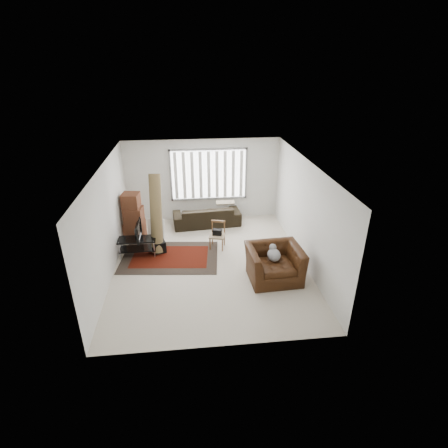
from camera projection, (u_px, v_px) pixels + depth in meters
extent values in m
plane|color=beige|center=(210.00, 263.00, 9.36)|extent=(6.00, 6.00, 0.00)
cube|color=white|center=(208.00, 165.00, 8.20)|extent=(5.00, 6.00, 0.02)
cube|color=silver|center=(203.00, 180.00, 11.47)|extent=(5.00, 0.02, 2.70)
cube|color=silver|center=(221.00, 288.00, 6.08)|extent=(5.00, 0.02, 2.70)
cube|color=silver|center=(107.00, 222.00, 8.53)|extent=(0.02, 6.00, 2.70)
cube|color=silver|center=(305.00, 213.00, 9.02)|extent=(0.02, 6.00, 2.70)
cube|color=white|center=(209.00, 174.00, 11.39)|extent=(2.40, 0.01, 1.60)
cube|color=gray|center=(209.00, 175.00, 11.37)|extent=(2.52, 0.06, 1.72)
cube|color=white|center=(209.00, 175.00, 11.34)|extent=(2.40, 0.02, 1.55)
cube|color=black|center=(170.00, 257.00, 9.64)|extent=(2.77, 1.99, 0.02)
cube|color=#481006|center=(170.00, 257.00, 9.63)|extent=(2.17, 1.40, 0.00)
cube|color=black|center=(137.00, 239.00, 9.55)|extent=(1.02, 0.46, 0.04)
cube|color=black|center=(138.00, 249.00, 9.67)|extent=(0.98, 0.43, 0.03)
cylinder|color=#B2B2B7|center=(120.00, 251.00, 9.43)|extent=(0.03, 0.03, 0.51)
cylinder|color=#B2B2B7|center=(154.00, 249.00, 9.52)|extent=(0.03, 0.03, 0.51)
cylinder|color=#B2B2B7|center=(122.00, 244.00, 9.78)|extent=(0.03, 0.03, 0.51)
cylinder|color=#B2B2B7|center=(155.00, 243.00, 9.87)|extent=(0.03, 0.03, 0.51)
imported|color=black|center=(136.00, 231.00, 9.44)|extent=(0.11, 0.83, 0.48)
cube|color=black|center=(160.00, 246.00, 9.83)|extent=(0.40, 0.40, 0.32)
cube|color=#552D1A|center=(135.00, 230.00, 10.57)|extent=(0.65, 0.60, 0.53)
cube|color=#552D1A|center=(134.00, 215.00, 10.32)|extent=(0.59, 0.54, 0.48)
cube|color=#552D1A|center=(131.00, 200.00, 10.17)|extent=(0.54, 0.54, 0.43)
cube|color=silver|center=(156.00, 229.00, 10.51)|extent=(0.53, 0.32, 0.64)
cylinder|color=brown|center=(156.00, 214.00, 9.66)|extent=(0.37, 0.99, 2.18)
imported|color=black|center=(207.00, 213.00, 11.39)|extent=(2.24, 1.12, 0.83)
cube|color=#927C5F|center=(217.00, 236.00, 9.97)|extent=(0.52, 0.52, 0.05)
cylinder|color=brown|center=(210.00, 244.00, 9.92)|extent=(0.04, 0.04, 0.39)
cylinder|color=brown|center=(222.00, 245.00, 9.87)|extent=(0.04, 0.04, 0.39)
cylinder|color=brown|center=(212.00, 238.00, 10.24)|extent=(0.04, 0.04, 0.39)
cylinder|color=brown|center=(224.00, 239.00, 10.19)|extent=(0.04, 0.04, 0.39)
cube|color=brown|center=(218.00, 221.00, 9.98)|extent=(0.40, 0.14, 0.06)
cube|color=brown|center=(212.00, 226.00, 10.08)|extent=(0.05, 0.05, 0.39)
cube|color=brown|center=(224.00, 227.00, 10.03)|extent=(0.05, 0.05, 0.39)
cube|color=black|center=(217.00, 232.00, 9.92)|extent=(0.29, 0.21, 0.17)
imported|color=#371B0B|center=(274.00, 261.00, 8.53)|extent=(1.37, 1.21, 0.97)
ellipsoid|color=#59595B|center=(275.00, 256.00, 8.47)|extent=(0.28, 0.36, 0.24)
sphere|color=#59595B|center=(273.00, 247.00, 8.57)|extent=(0.18, 0.18, 0.18)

